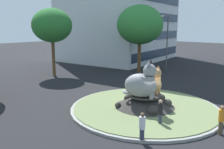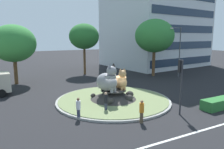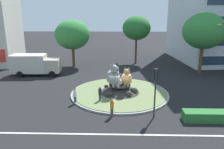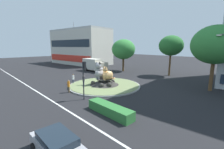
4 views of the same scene
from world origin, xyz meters
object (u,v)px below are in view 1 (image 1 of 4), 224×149
cat_statue_calico (152,83)px  second_tree_near_tower (52,25)px  pedestrian_white_shirt (142,127)px  pedestrian_black_shirt (160,112)px  cat_statue_grey (142,84)px  streetlight_arm (167,39)px  third_tree_left (140,25)px  pedestrian_orange_shirt (221,119)px

cat_statue_calico → second_tree_near_tower: second_tree_near_tower is taller
pedestrian_white_shirt → pedestrian_black_shirt: bearing=109.2°
cat_statue_grey → pedestrian_white_shirt: cat_statue_grey is taller
second_tree_near_tower → pedestrian_black_shirt: 19.88m
streetlight_arm → pedestrian_white_shirt: (-19.85, -9.58, -3.61)m
third_tree_left → pedestrian_orange_shirt: (-13.17, -15.07, -5.51)m
second_tree_near_tower → pedestrian_orange_shirt: size_ratio=4.79×
cat_statue_calico → pedestrian_orange_shirt: (-1.53, -5.74, -1.04)m
pedestrian_orange_shirt → second_tree_near_tower: bearing=-140.2°
cat_statue_calico → third_tree_left: third_tree_left is taller
pedestrian_orange_shirt → pedestrian_black_shirt: pedestrian_black_shirt is taller
third_tree_left → pedestrian_orange_shirt: size_ratio=5.14×
second_tree_near_tower → third_tree_left: bearing=-35.3°
cat_statue_calico → pedestrian_orange_shirt: bearing=-10.5°
pedestrian_orange_shirt → pedestrian_white_shirt: pedestrian_orange_shirt is taller
pedestrian_orange_shirt → cat_statue_grey: bearing=-130.5°
cat_statue_calico → third_tree_left: size_ratio=0.24×
cat_statue_grey → pedestrian_black_shirt: size_ratio=1.68×
second_tree_near_tower → pedestrian_black_shirt: size_ratio=4.78×
third_tree_left → pedestrian_black_shirt: third_tree_left is taller
pedestrian_white_shirt → cat_statue_calico: bearing=128.4°
pedestrian_white_shirt → third_tree_left: bearing=136.3°
cat_statue_grey → pedestrian_white_shirt: size_ratio=1.73×
cat_statue_calico → pedestrian_black_shirt: bearing=-45.1°
third_tree_left → cat_statue_calico: bearing=-141.3°
streetlight_arm → pedestrian_black_shirt: bearing=21.2°
streetlight_arm → cat_statue_calico: bearing=18.3°
cat_statue_calico → second_tree_near_tower: 16.71m
cat_statue_grey → second_tree_near_tower: 17.06m
second_tree_near_tower → streetlight_arm: size_ratio=1.09×
second_tree_near_tower → pedestrian_orange_shirt: (-3.78, -21.72, -5.41)m
cat_statue_calico → streetlight_arm: streetlight_arm is taller
cat_statue_calico → pedestrian_white_shirt: cat_statue_calico is taller
cat_statue_grey → pedestrian_white_shirt: 4.92m
pedestrian_black_shirt → pedestrian_white_shirt: 2.59m
pedestrian_black_shirt → pedestrian_white_shirt: pedestrian_black_shirt is taller
second_tree_near_tower → pedestrian_white_shirt: 21.03m
cat_statue_calico → streetlight_arm: (14.41, 6.75, 2.54)m
pedestrian_orange_shirt → cat_statue_calico: bearing=-145.3°
cat_statue_calico → pedestrian_orange_shirt: 6.03m
cat_statue_calico → third_tree_left: 15.57m
cat_statue_calico → pedestrian_white_shirt: bearing=-58.0°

